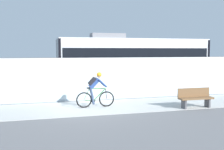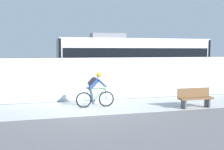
{
  "view_description": "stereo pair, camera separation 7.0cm",
  "coord_description": "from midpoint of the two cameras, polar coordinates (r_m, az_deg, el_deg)",
  "views": [
    {
      "loc": [
        -2.18,
        -12.0,
        2.57
      ],
      "look_at": [
        1.69,
        2.35,
        1.25
      ],
      "focal_mm": 43.49,
      "sensor_mm": 36.0,
      "label": 1
    },
    {
      "loc": [
        -2.11,
        -12.02,
        2.57
      ],
      "look_at": [
        1.69,
        2.35,
        1.25
      ],
      "focal_mm": 43.49,
      "sensor_mm": 36.0,
      "label": 2
    }
  ],
  "objects": [
    {
      "name": "concrete_barrier_wall",
      "position": [
        15.88,
        -6.99,
        -0.32
      ],
      "size": [
        32.0,
        0.36,
        2.17
      ],
      "primitive_type": "cube",
      "color": "silver",
      "rests_on": "ground"
    },
    {
      "name": "bike_path_deck",
      "position": [
        12.47,
        -4.63,
        -6.81
      ],
      "size": [
        32.0,
        3.2,
        0.01
      ],
      "primitive_type": "cube",
      "color": "beige",
      "rests_on": "ground"
    },
    {
      "name": "glass_parapet",
      "position": [
        14.18,
        -5.97,
        -3.18
      ],
      "size": [
        32.0,
        0.05,
        1.09
      ],
      "primitive_type": "cube",
      "color": "silver",
      "rests_on": "ground"
    },
    {
      "name": "cyclist_on_bike",
      "position": [
        12.38,
        -3.45,
        -3.16
      ],
      "size": [
        1.77,
        0.58,
        1.61
      ],
      "color": "black",
      "rests_on": "ground"
    },
    {
      "name": "bench",
      "position": [
        12.85,
        17.2,
        -4.52
      ],
      "size": [
        1.6,
        0.45,
        0.89
      ],
      "color": "brown",
      "rests_on": "ground"
    },
    {
      "name": "tram_rail_far",
      "position": [
        19.87,
        -8.5,
        -2.4
      ],
      "size": [
        32.0,
        0.08,
        0.01
      ],
      "primitive_type": "cube",
      "color": "#595654",
      "rests_on": "ground"
    },
    {
      "name": "tram",
      "position": [
        20.03,
        4.71,
        3.12
      ],
      "size": [
        11.06,
        2.54,
        3.81
      ],
      "color": "silver",
      "rests_on": "ground"
    },
    {
      "name": "tram_rail_near",
      "position": [
        18.45,
        -8.01,
        -2.97
      ],
      "size": [
        32.0,
        0.08,
        0.01
      ],
      "primitive_type": "cube",
      "color": "#595654",
      "rests_on": "ground"
    },
    {
      "name": "ground_plane",
      "position": [
        12.47,
        -4.63,
        -6.84
      ],
      "size": [
        200.0,
        200.0,
        0.0
      ],
      "primitive_type": "plane",
      "color": "slate"
    }
  ]
}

